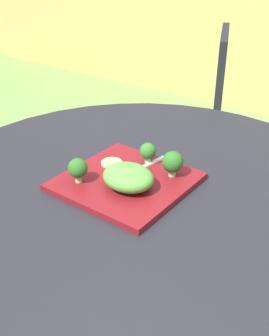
% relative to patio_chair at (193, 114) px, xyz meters
% --- Properties ---
extents(patio_table, '(1.04, 1.04, 0.75)m').
position_rel_patio_chair_xyz_m(patio_table, '(0.39, -0.94, -0.00)').
color(patio_table, black).
rests_on(patio_table, ground_plane).
extents(patio_chair, '(0.58, 0.58, 0.90)m').
position_rel_patio_chair_xyz_m(patio_chair, '(0.00, 0.00, 0.00)').
color(patio_chair, black).
rests_on(patio_chair, ground_plane).
extents(salad_plate, '(0.27, 0.27, 0.01)m').
position_rel_patio_chair_xyz_m(salad_plate, '(0.37, -0.97, 0.23)').
color(salad_plate, maroon).
rests_on(salad_plate, patio_table).
extents(fork, '(0.04, 0.15, 0.00)m').
position_rel_patio_chair_xyz_m(fork, '(0.37, -0.92, 0.24)').
color(fork, silver).
rests_on(fork, salad_plate).
extents(lettuce_mound, '(0.11, 0.10, 0.05)m').
position_rel_patio_chair_xyz_m(lettuce_mound, '(0.39, -0.99, 0.26)').
color(lettuce_mound, '#519338').
rests_on(lettuce_mound, salad_plate).
extents(broccoli_floret_0, '(0.04, 0.04, 0.05)m').
position_rel_patio_chair_xyz_m(broccoli_floret_0, '(0.36, -0.88, 0.27)').
color(broccoli_floret_0, '#99B770').
rests_on(broccoli_floret_0, salad_plate).
extents(broccoli_floret_1, '(0.04, 0.04, 0.06)m').
position_rel_patio_chair_xyz_m(broccoli_floret_1, '(0.29, -1.04, 0.27)').
color(broccoli_floret_1, '#99B770').
rests_on(broccoli_floret_1, salad_plate).
extents(broccoli_floret_2, '(0.05, 0.05, 0.06)m').
position_rel_patio_chair_xyz_m(broccoli_floret_2, '(0.44, -0.89, 0.27)').
color(broccoli_floret_2, '#99B770').
rests_on(broccoli_floret_2, salad_plate).
extents(cucumber_slice_0, '(0.05, 0.05, 0.01)m').
position_rel_patio_chair_xyz_m(cucumber_slice_0, '(0.30, -0.93, 0.24)').
color(cucumber_slice_0, '#8EB766').
rests_on(cucumber_slice_0, salad_plate).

